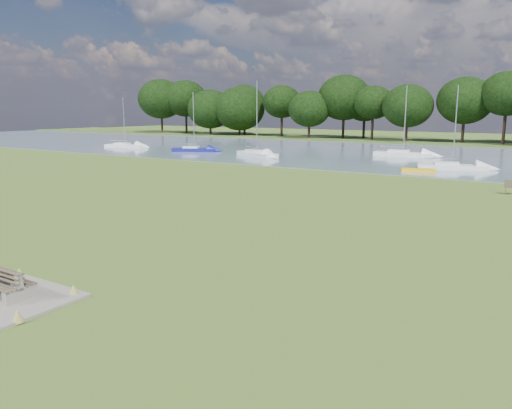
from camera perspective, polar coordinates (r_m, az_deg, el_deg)
The scene contains 11 objects.
ground at distance 27.54m, azimuth -0.99°, elevation -1.61°, with size 220.00×220.00×0.00m, color olive.
river at distance 66.40m, azimuth 19.40°, elevation 5.16°, with size 220.00×40.00×0.10m, color slate.
far_bank at distance 95.80m, azimuth 23.52°, elevation 6.47°, with size 220.00×20.00×0.40m, color #4C6626.
concrete_pad at distance 18.02m, azimuth -26.58°, elevation -9.49°, with size 4.20×3.20×0.10m, color gray.
bench_pair at distance 17.88m, azimuth -26.70°, elevation -8.15°, with size 1.80×1.06×0.97m.
kayak at distance 49.80m, azimuth 18.09°, elevation 3.75°, with size 3.14×0.73×0.31m, color #F7B50E.
sailboat_1 at distance 70.25m, azimuth -7.12°, elevation 6.38°, with size 6.19×4.05×8.04m.
sailboat_2 at distance 52.99m, azimuth 21.45°, elevation 4.23°, with size 6.73×3.42×8.10m.
sailboat_3 at distance 62.80m, azimuth 0.06°, elevation 5.97°, with size 6.93×4.52×9.23m.
sailboat_4 at distance 65.15m, azimuth 16.41°, elevation 5.72°, with size 7.27×2.66×8.64m.
sailboat_7 at distance 79.84m, azimuth -14.77°, elevation 6.63°, with size 6.61×3.26×7.63m.
Camera 1 is at (14.76, -22.47, 5.99)m, focal length 35.00 mm.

